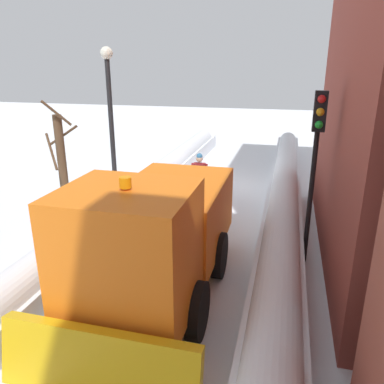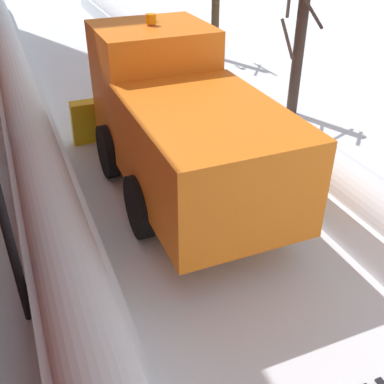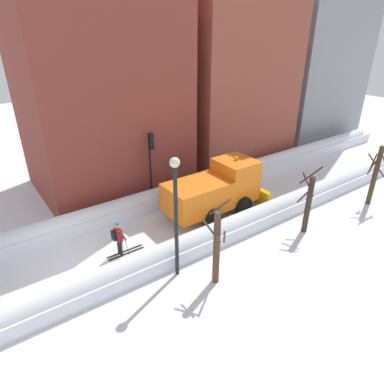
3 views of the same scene
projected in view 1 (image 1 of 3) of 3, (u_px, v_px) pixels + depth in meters
ground_plane at (129, 352)px, 6.67m from camera, size 80.00×80.00×0.00m
snowbank_left at (272, 352)px, 5.92m from camera, size 1.10×36.00×1.19m
snowbank_right at (6, 307)px, 7.08m from camera, size 1.10×36.00×1.13m
plow_truck at (156, 234)px, 7.88m from camera, size 3.20×5.98×3.12m
skier at (199, 175)px, 13.84m from camera, size 0.62×1.80×1.81m
traffic_light_pole at (316, 147)px, 8.75m from camera, size 0.28×0.42×4.29m
street_lamp at (110, 111)px, 12.37m from camera, size 0.40×0.40×5.39m
bare_tree_near at (62, 164)px, 12.24m from camera, size 1.04×0.97×3.86m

